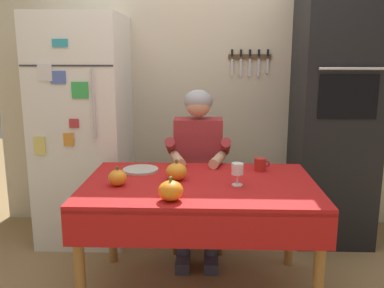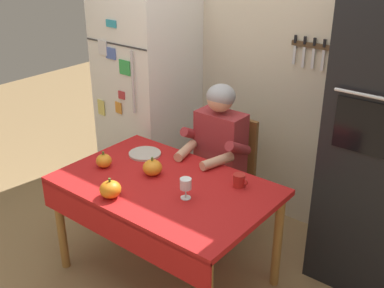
{
  "view_description": "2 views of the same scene",
  "coord_description": "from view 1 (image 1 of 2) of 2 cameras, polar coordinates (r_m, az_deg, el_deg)",
  "views": [
    {
      "loc": [
        0.04,
        -2.34,
        1.5
      ],
      "look_at": [
        -0.05,
        0.16,
        0.96
      ],
      "focal_mm": 39.24,
      "sensor_mm": 36.0,
      "label": 1
    },
    {
      "loc": [
        1.81,
        -1.89,
        2.25
      ],
      "look_at": [
        0.11,
        0.24,
        1.0
      ],
      "focal_mm": 44.39,
      "sensor_mm": 36.0,
      "label": 2
    }
  ],
  "objects": [
    {
      "name": "serving_tray",
      "position": [
        2.8,
        -7.02,
        -3.51
      ],
      "size": [
        0.23,
        0.23,
        0.02
      ],
      "primitive_type": "cylinder",
      "color": "#B7B2A8",
      "rests_on": "dining_table"
    },
    {
      "name": "wall_oven",
      "position": [
        3.51,
        18.77,
        4.14
      ],
      "size": [
        0.6,
        0.64,
        2.1
      ],
      "color": "black",
      "rests_on": "ground"
    },
    {
      "name": "back_wall_assembly",
      "position": [
        3.69,
        2.22,
        9.02
      ],
      "size": [
        3.7,
        0.13,
        2.6
      ],
      "color": "beige",
      "rests_on": "ground"
    },
    {
      "name": "pumpkin_medium",
      "position": [
        2.51,
        -10.08,
        -4.53
      ],
      "size": [
        0.11,
        0.11,
        0.12
      ],
      "color": "orange",
      "rests_on": "dining_table"
    },
    {
      "name": "refrigerator",
      "position": [
        3.49,
        -14.47,
        1.87
      ],
      "size": [
        0.68,
        0.71,
        1.8
      ],
      "color": "white",
      "rests_on": "ground"
    },
    {
      "name": "seated_person",
      "position": [
        3.11,
        0.83,
        -2.04
      ],
      "size": [
        0.47,
        0.55,
        1.25
      ],
      "color": "#38384C",
      "rests_on": "ground"
    },
    {
      "name": "pumpkin_large",
      "position": [
        2.22,
        -2.91,
        -6.36
      ],
      "size": [
        0.13,
        0.13,
        0.13
      ],
      "color": "orange",
      "rests_on": "dining_table"
    },
    {
      "name": "coffee_mug",
      "position": [
        2.82,
        9.27,
        -2.76
      ],
      "size": [
        0.1,
        0.08,
        0.09
      ],
      "color": "#B2231E",
      "rests_on": "dining_table"
    },
    {
      "name": "dining_table",
      "position": [
        2.56,
        1.03,
        -7.11
      ],
      "size": [
        1.4,
        0.9,
        0.74
      ],
      "color": "#9E6B33",
      "rests_on": "ground"
    },
    {
      "name": "chair_behind_person",
      "position": [
        3.36,
        0.89,
        -5.0
      ],
      "size": [
        0.4,
        0.4,
        0.93
      ],
      "color": "brown",
      "rests_on": "ground"
    },
    {
      "name": "pumpkin_small",
      "position": [
        2.58,
        -2.12,
        -3.76
      ],
      "size": [
        0.13,
        0.13,
        0.13
      ],
      "color": "orange",
      "rests_on": "dining_table"
    },
    {
      "name": "wine_glass",
      "position": [
        2.47,
        6.2,
        -3.54
      ],
      "size": [
        0.07,
        0.07,
        0.13
      ],
      "color": "white",
      "rests_on": "dining_table"
    }
  ]
}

